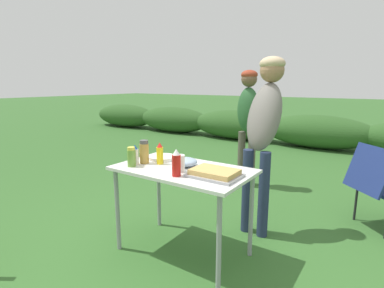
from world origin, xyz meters
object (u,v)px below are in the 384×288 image
object	(u,v)px
mayo_bottle	(135,155)
mustard_bottle	(160,154)
plate_stack	(163,158)
ketchup_bottle	(176,163)
standing_person_in_red_jacket	(248,114)
relish_jar	(132,157)
spice_jar	(144,152)
paper_cup_stack	(180,163)
camp_chair_green_behind_table	(382,183)
food_tray	(215,173)
mixing_bowl	(185,162)
folding_table	(183,177)
standing_person_in_dark_puffer	(264,120)

from	to	relation	value
mayo_bottle	mustard_bottle	size ratio (longest dim) A/B	0.91
plate_stack	mustard_bottle	bearing A→B (deg)	-58.38
plate_stack	ketchup_bottle	xyz separation A→B (m)	(0.40, -0.33, 0.08)
standing_person_in_red_jacket	plate_stack	bearing A→B (deg)	-77.20
relish_jar	spice_jar	world-z (taller)	spice_jar
paper_cup_stack	camp_chair_green_behind_table	bearing A→B (deg)	49.24
food_tray	mixing_bowl	world-z (taller)	mixing_bowl
folding_table	paper_cup_stack	xyz separation A→B (m)	(0.04, -0.09, 0.14)
food_tray	ketchup_bottle	xyz separation A→B (m)	(-0.24, -0.14, 0.07)
folding_table	mustard_bottle	world-z (taller)	mustard_bottle
mixing_bowl	ketchup_bottle	world-z (taller)	ketchup_bottle
relish_jar	standing_person_in_red_jacket	distance (m)	2.09
food_tray	mayo_bottle	distance (m)	0.73
folding_table	mayo_bottle	xyz separation A→B (m)	(-0.40, -0.13, 0.16)
food_tray	ketchup_bottle	world-z (taller)	ketchup_bottle
relish_jar	standing_person_in_red_jacket	world-z (taller)	standing_person_in_red_jacket
ketchup_bottle	standing_person_in_red_jacket	size ratio (longest dim) A/B	0.13
food_tray	mixing_bowl	xyz separation A→B (m)	(-0.35, 0.12, 0.01)
mayo_bottle	standing_person_in_red_jacket	xyz separation A→B (m)	(0.13, 2.02, 0.18)
folding_table	ketchup_bottle	bearing A→B (deg)	-66.93
mayo_bottle	relish_jar	size ratio (longest dim) A/B	1.03
plate_stack	mayo_bottle	size ratio (longest dim) A/B	1.46
folding_table	standing_person_in_dark_puffer	distance (m)	0.95
folding_table	camp_chair_green_behind_table	bearing A→B (deg)	46.79
folding_table	plate_stack	size ratio (longest dim) A/B	4.49
mixing_bowl	standing_person_in_red_jacket	distance (m)	1.86
spice_jar	standing_person_in_dark_puffer	size ratio (longest dim) A/B	0.12
mayo_bottle	standing_person_in_red_jacket	bearing A→B (deg)	86.41
folding_table	paper_cup_stack	bearing A→B (deg)	-68.30
food_tray	mixing_bowl	distance (m)	0.37
paper_cup_stack	mustard_bottle	xyz separation A→B (m)	(-0.27, 0.09, 0.02)
food_tray	standing_person_in_dark_puffer	distance (m)	0.88
relish_jar	ketchup_bottle	world-z (taller)	ketchup_bottle
food_tray	ketchup_bottle	size ratio (longest dim) A/B	1.81
food_tray	paper_cup_stack	distance (m)	0.30
standing_person_in_dark_puffer	camp_chair_green_behind_table	size ratio (longest dim) A/B	1.99
paper_cup_stack	ketchup_bottle	bearing A→B (deg)	-65.79
mustard_bottle	spice_jar	world-z (taller)	spice_jar
spice_jar	standing_person_in_red_jacket	xyz separation A→B (m)	(0.09, 1.95, 0.16)
relish_jar	standing_person_in_dark_puffer	world-z (taller)	standing_person_in_dark_puffer
mayo_bottle	standing_person_in_red_jacket	distance (m)	2.03
food_tray	spice_jar	xyz separation A→B (m)	(-0.69, -0.00, 0.07)
relish_jar	ketchup_bottle	size ratio (longest dim) A/B	0.79
plate_stack	mixing_bowl	bearing A→B (deg)	-13.50
food_tray	ketchup_bottle	distance (m)	0.29
mustard_bottle	ketchup_bottle	distance (m)	0.37
food_tray	mixing_bowl	bearing A→B (deg)	161.52
plate_stack	mixing_bowl	size ratio (longest dim) A/B	1.19
food_tray	standing_person_in_red_jacket	xyz separation A→B (m)	(-0.60, 1.94, 0.23)
mixing_bowl	spice_jar	xyz separation A→B (m)	(-0.34, -0.12, 0.06)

